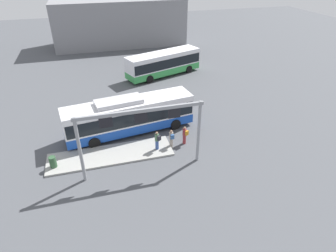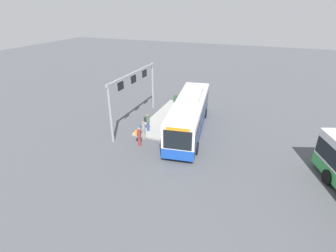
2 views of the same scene
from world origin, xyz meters
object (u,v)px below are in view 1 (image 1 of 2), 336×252
object	(u,v)px
bus_background_left	(164,62)
person_waiting_near	(185,135)
trash_bin	(53,162)
person_waiting_mid	(157,140)
bus_main	(130,115)
person_boarding	(171,138)

from	to	relation	value
bus_background_left	person_waiting_near	distance (m)	16.49
bus_background_left	trash_bin	world-z (taller)	bus_background_left
bus_background_left	person_waiting_mid	distance (m)	17.41
bus_main	person_waiting_mid	world-z (taller)	bus_main
bus_main	trash_bin	world-z (taller)	bus_main
person_boarding	person_waiting_mid	bearing A→B (deg)	92.65
person_waiting_near	person_waiting_mid	distance (m)	2.55
person_boarding	trash_bin	size ratio (longest dim) A/B	1.86
person_waiting_near	person_waiting_mid	world-z (taller)	person_waiting_mid
trash_bin	person_boarding	bearing A→B (deg)	1.50
bus_background_left	person_boarding	xyz separation A→B (m)	(-3.77, -16.49, -0.89)
person_waiting_mid	bus_main	bearing A→B (deg)	-8.99
bus_main	person_waiting_near	xyz separation A→B (m)	(4.16, -3.16, -0.92)
bus_main	trash_bin	size ratio (longest dim) A/B	13.10
person_waiting_near	trash_bin	xyz separation A→B (m)	(-10.70, -0.46, -0.28)
bus_background_left	person_waiting_near	world-z (taller)	bus_background_left
bus_main	person_waiting_near	bearing A→B (deg)	-45.33
trash_bin	bus_main	bearing A→B (deg)	29.01
person_boarding	person_waiting_mid	world-z (taller)	person_waiting_mid
person_waiting_near	trash_bin	world-z (taller)	person_waiting_near
bus_main	trash_bin	bearing A→B (deg)	-159.05
bus_background_left	person_boarding	bearing A→B (deg)	-122.25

